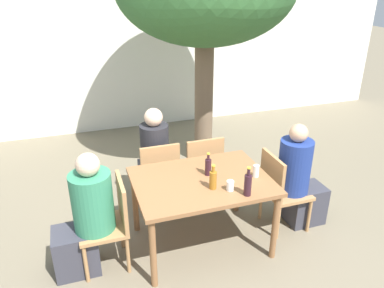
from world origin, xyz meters
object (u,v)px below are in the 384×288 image
(patio_chair_0, at_px, (111,219))
(person_seated_0, at_px, (86,220))
(wine_bottle_1, at_px, (208,166))
(drinking_glass_0, at_px, (256,171))
(patio_chair_1, at_px, (280,187))
(patio_chair_2, at_px, (159,173))
(wine_bottle_2, at_px, (248,184))
(person_seated_1, at_px, (299,181))
(person_seated_2, at_px, (154,160))
(drinking_glass_1, at_px, (230,186))
(patio_chair_3, at_px, (202,166))
(amber_bottle_0, at_px, (213,179))
(dining_table_front, at_px, (202,187))

(patio_chair_0, distance_m, person_seated_0, 0.23)
(wine_bottle_1, height_order, drinking_glass_0, wine_bottle_1)
(patio_chair_1, xyz_separation_m, patio_chair_2, (-1.15, 0.72, 0.00))
(wine_bottle_1, distance_m, wine_bottle_2, 0.50)
(person_seated_1, relative_size, drinking_glass_0, 9.90)
(person_seated_2, xyz_separation_m, drinking_glass_1, (0.44, -1.22, 0.26))
(wine_bottle_1, xyz_separation_m, drinking_glass_0, (0.43, -0.18, -0.03))
(person_seated_0, bearing_deg, patio_chair_1, 90.00)
(patio_chair_0, height_order, wine_bottle_1, wine_bottle_1)
(patio_chair_3, distance_m, drinking_glass_1, 1.04)
(patio_chair_0, xyz_separation_m, patio_chair_1, (1.78, 0.00, 0.00))
(patio_chair_2, bearing_deg, person_seated_1, 152.58)
(drinking_glass_0, bearing_deg, wine_bottle_2, -129.33)
(person_seated_0, bearing_deg, person_seated_1, 90.00)
(patio_chair_3, distance_m, wine_bottle_1, 0.76)
(patio_chair_1, bearing_deg, person_seated_2, 50.55)
(amber_bottle_0, height_order, wine_bottle_2, wine_bottle_2)
(person_seated_1, relative_size, person_seated_2, 0.98)
(patio_chair_1, xyz_separation_m, drinking_glass_1, (-0.71, -0.27, 0.31))
(patio_chair_1, bearing_deg, patio_chair_2, 58.08)
(dining_table_front, xyz_separation_m, wine_bottle_2, (0.30, -0.39, 0.19))
(patio_chair_1, relative_size, drinking_glass_1, 9.19)
(patio_chair_1, bearing_deg, amber_bottle_0, 102.32)
(person_seated_2, bearing_deg, person_seated_1, 145.57)
(dining_table_front, bearing_deg, patio_chair_2, 110.13)
(patio_chair_1, xyz_separation_m, wine_bottle_2, (-0.60, -0.39, 0.37))
(amber_bottle_0, height_order, drinking_glass_0, amber_bottle_0)
(patio_chair_1, xyz_separation_m, drinking_glass_0, (-0.37, -0.11, 0.32))
(patio_chair_2, bearing_deg, patio_chair_0, 48.90)
(dining_table_front, xyz_separation_m, patio_chair_3, (0.26, 0.72, -0.18))
(person_seated_2, xyz_separation_m, wine_bottle_1, (0.36, -0.88, 0.30))
(wine_bottle_2, bearing_deg, patio_chair_3, 91.68)
(person_seated_2, bearing_deg, patio_chair_1, 140.55)
(patio_chair_0, relative_size, patio_chair_3, 1.00)
(patio_chair_2, height_order, person_seated_0, person_seated_0)
(drinking_glass_0, bearing_deg, amber_bottle_0, -170.97)
(patio_chair_1, relative_size, person_seated_0, 0.74)
(person_seated_1, relative_size, wine_bottle_2, 4.29)
(patio_chair_0, distance_m, patio_chair_2, 0.95)
(patio_chair_1, relative_size, patio_chair_3, 1.00)
(wine_bottle_1, relative_size, wine_bottle_2, 0.85)
(patio_chair_2, distance_m, patio_chair_3, 0.53)
(patio_chair_3, relative_size, wine_bottle_2, 3.17)
(person_seated_0, bearing_deg, wine_bottle_1, 93.40)
(patio_chair_2, distance_m, person_seated_2, 0.24)
(dining_table_front, height_order, patio_chair_0, patio_chair_0)
(patio_chair_2, height_order, wine_bottle_2, wine_bottle_2)
(drinking_glass_0, bearing_deg, drinking_glass_1, -155.31)
(patio_chair_1, distance_m, person_seated_2, 1.50)
(drinking_glass_1, bearing_deg, patio_chair_2, 114.29)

